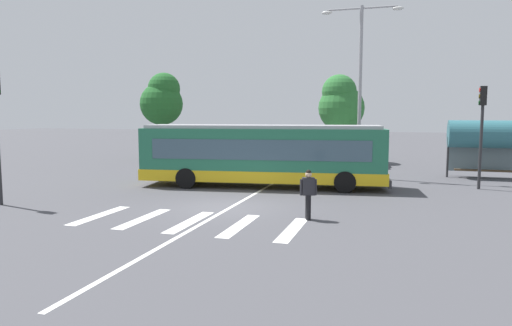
{
  "coord_description": "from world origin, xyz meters",
  "views": [
    {
      "loc": [
        6.27,
        -16.55,
        3.6
      ],
      "look_at": [
        -0.02,
        4.21,
        1.3
      ],
      "focal_mm": 32.51,
      "sensor_mm": 36.0,
      "label": 1
    }
  ],
  "objects_px": {
    "parked_car_red": "(258,152)",
    "background_tree_left": "(162,100)",
    "city_transit_bus": "(263,155)",
    "pedestrian_crossing_street": "(308,192)",
    "parked_car_charcoal": "(293,153)",
    "parked_car_silver": "(329,154)",
    "background_tree_right": "(341,103)",
    "parked_car_white": "(368,154)",
    "traffic_light_far_corner": "(482,121)",
    "bus_stop_shelter": "(485,135)",
    "twin_arm_street_lamp": "(360,74)"
  },
  "relations": [
    {
      "from": "parked_car_charcoal",
      "to": "parked_car_white",
      "type": "xyz_separation_m",
      "value": [
        5.39,
        -0.09,
        0.0
      ]
    },
    {
      "from": "parked_car_red",
      "to": "traffic_light_far_corner",
      "type": "relative_size",
      "value": 0.93
    },
    {
      "from": "parked_car_red",
      "to": "parked_car_white",
      "type": "relative_size",
      "value": 0.98
    },
    {
      "from": "pedestrian_crossing_street",
      "to": "background_tree_left",
      "type": "height_order",
      "value": "background_tree_left"
    },
    {
      "from": "bus_stop_shelter",
      "to": "city_transit_bus",
      "type": "bearing_deg",
      "value": -149.54
    },
    {
      "from": "city_transit_bus",
      "to": "background_tree_right",
      "type": "xyz_separation_m",
      "value": [
        2.24,
        13.44,
        2.8
      ]
    },
    {
      "from": "pedestrian_crossing_street",
      "to": "twin_arm_street_lamp",
      "type": "distance_m",
      "value": 12.29
    },
    {
      "from": "twin_arm_street_lamp",
      "to": "background_tree_right",
      "type": "xyz_separation_m",
      "value": [
        -2.04,
        8.65,
        -1.43
      ]
    },
    {
      "from": "background_tree_left",
      "to": "parked_car_charcoal",
      "type": "bearing_deg",
      "value": 4.07
    },
    {
      "from": "city_transit_bus",
      "to": "traffic_light_far_corner",
      "type": "xyz_separation_m",
      "value": [
        10.17,
        2.3,
        1.69
      ]
    },
    {
      "from": "pedestrian_crossing_street",
      "to": "parked_car_charcoal",
      "type": "distance_m",
      "value": 18.55
    },
    {
      "from": "parked_car_white",
      "to": "parked_car_charcoal",
      "type": "bearing_deg",
      "value": 179.0
    },
    {
      "from": "city_transit_bus",
      "to": "parked_car_charcoal",
      "type": "height_order",
      "value": "city_transit_bus"
    },
    {
      "from": "city_transit_bus",
      "to": "twin_arm_street_lamp",
      "type": "xyz_separation_m",
      "value": [
        4.28,
        4.79,
        4.22
      ]
    },
    {
      "from": "parked_car_red",
      "to": "parked_car_white",
      "type": "height_order",
      "value": "same"
    },
    {
      "from": "city_transit_bus",
      "to": "parked_car_red",
      "type": "height_order",
      "value": "city_transit_bus"
    },
    {
      "from": "parked_car_charcoal",
      "to": "bus_stop_shelter",
      "type": "xyz_separation_m",
      "value": [
        11.98,
        -5.05,
        1.65
      ]
    },
    {
      "from": "parked_car_red",
      "to": "traffic_light_far_corner",
      "type": "distance_m",
      "value": 16.62
    },
    {
      "from": "traffic_light_far_corner",
      "to": "bus_stop_shelter",
      "type": "bearing_deg",
      "value": 78.57
    },
    {
      "from": "city_transit_bus",
      "to": "parked_car_silver",
      "type": "relative_size",
      "value": 2.65
    },
    {
      "from": "parked_car_silver",
      "to": "twin_arm_street_lamp",
      "type": "relative_size",
      "value": 0.49
    },
    {
      "from": "city_transit_bus",
      "to": "traffic_light_far_corner",
      "type": "bearing_deg",
      "value": 12.73
    },
    {
      "from": "parked_car_red",
      "to": "parked_car_white",
      "type": "xyz_separation_m",
      "value": [
        8.04,
        0.2,
        0.0
      ]
    },
    {
      "from": "background_tree_left",
      "to": "pedestrian_crossing_street",
      "type": "bearing_deg",
      "value": -49.54
    },
    {
      "from": "parked_car_white",
      "to": "background_tree_left",
      "type": "bearing_deg",
      "value": -177.67
    },
    {
      "from": "parked_car_silver",
      "to": "parked_car_white",
      "type": "height_order",
      "value": "same"
    },
    {
      "from": "parked_car_white",
      "to": "background_tree_left",
      "type": "height_order",
      "value": "background_tree_left"
    },
    {
      "from": "city_transit_bus",
      "to": "background_tree_left",
      "type": "bearing_deg",
      "value": 136.17
    },
    {
      "from": "pedestrian_crossing_street",
      "to": "parked_car_charcoal",
      "type": "bearing_deg",
      "value": 103.88
    },
    {
      "from": "pedestrian_crossing_street",
      "to": "parked_car_white",
      "type": "xyz_separation_m",
      "value": [
        0.94,
        17.91,
        -0.2
      ]
    },
    {
      "from": "city_transit_bus",
      "to": "background_tree_right",
      "type": "distance_m",
      "value": 13.91
    },
    {
      "from": "pedestrian_crossing_street",
      "to": "background_tree_right",
      "type": "height_order",
      "value": "background_tree_right"
    },
    {
      "from": "pedestrian_crossing_street",
      "to": "bus_stop_shelter",
      "type": "height_order",
      "value": "bus_stop_shelter"
    },
    {
      "from": "parked_car_red",
      "to": "background_tree_left",
      "type": "xyz_separation_m",
      "value": [
        -7.63,
        -0.43,
        3.94
      ]
    },
    {
      "from": "twin_arm_street_lamp",
      "to": "parked_car_white",
      "type": "bearing_deg",
      "value": 88.74
    },
    {
      "from": "city_transit_bus",
      "to": "parked_car_white",
      "type": "distance_m",
      "value": 12.29
    },
    {
      "from": "pedestrian_crossing_street",
      "to": "parked_car_red",
      "type": "distance_m",
      "value": 19.08
    },
    {
      "from": "parked_car_red",
      "to": "parked_car_silver",
      "type": "bearing_deg",
      "value": -4.94
    },
    {
      "from": "pedestrian_crossing_street",
      "to": "bus_stop_shelter",
      "type": "xyz_separation_m",
      "value": [
        7.53,
        12.96,
        1.45
      ]
    },
    {
      "from": "city_transit_bus",
      "to": "parked_car_charcoal",
      "type": "xyz_separation_m",
      "value": [
        -0.96,
        11.53,
        -0.82
      ]
    },
    {
      "from": "pedestrian_crossing_street",
      "to": "background_tree_left",
      "type": "relative_size",
      "value": 0.25
    },
    {
      "from": "twin_arm_street_lamp",
      "to": "city_transit_bus",
      "type": "bearing_deg",
      "value": -131.78
    },
    {
      "from": "city_transit_bus",
      "to": "parked_car_red",
      "type": "relative_size",
      "value": 2.7
    },
    {
      "from": "parked_car_charcoal",
      "to": "parked_car_silver",
      "type": "xyz_separation_m",
      "value": [
        2.77,
        -0.77,
        0.0
      ]
    },
    {
      "from": "pedestrian_crossing_street",
      "to": "parked_car_white",
      "type": "bearing_deg",
      "value": 87.01
    },
    {
      "from": "traffic_light_far_corner",
      "to": "background_tree_right",
      "type": "xyz_separation_m",
      "value": [
        -7.93,
        11.14,
        1.1
      ]
    },
    {
      "from": "parked_car_charcoal",
      "to": "parked_car_silver",
      "type": "height_order",
      "value": "same"
    },
    {
      "from": "city_transit_bus",
      "to": "parked_car_white",
      "type": "relative_size",
      "value": 2.64
    },
    {
      "from": "city_transit_bus",
      "to": "pedestrian_crossing_street",
      "type": "height_order",
      "value": "city_transit_bus"
    },
    {
      "from": "parked_car_red",
      "to": "parked_car_charcoal",
      "type": "relative_size",
      "value": 0.98
    }
  ]
}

